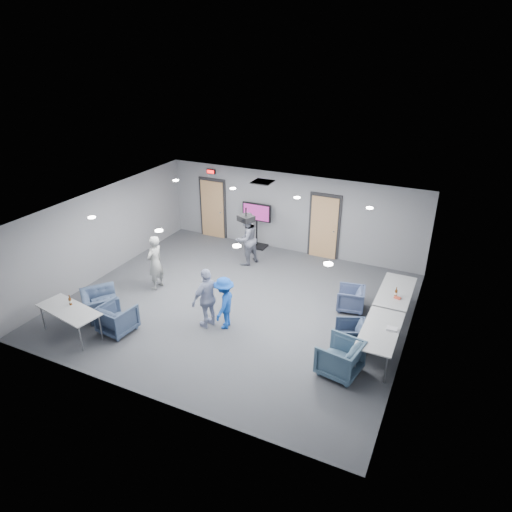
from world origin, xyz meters
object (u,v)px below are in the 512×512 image
at_px(chair_front_b, 101,304).
at_px(table_front_left, 69,311).
at_px(person_b, 246,239).
at_px(table_right_b, 381,330).
at_px(person_c, 208,298).
at_px(chair_right_c, 340,358).
at_px(chair_right_b, 352,335).
at_px(person_d, 224,303).
at_px(chair_right_a, 351,299).
at_px(person_a, 155,263).
at_px(bottle_right, 396,293).
at_px(chair_front_a, 117,318).
at_px(bottle_front, 70,301).
at_px(projector, 246,218).
at_px(table_right_a, 395,292).
at_px(tv_stand, 257,223).

distance_m(chair_front_b, table_front_left, 1.06).
bearing_deg(person_b, table_right_b, 77.96).
bearing_deg(person_c, table_front_left, -36.83).
bearing_deg(chair_right_c, chair_right_b, -170.35).
xyz_separation_m(person_d, chair_right_a, (2.66, 2.17, -0.37)).
relative_size(person_a, chair_right_a, 2.28).
xyz_separation_m(chair_front_b, bottle_right, (7.03, 2.98, 0.50)).
bearing_deg(chair_front_b, chair_right_a, -112.26).
relative_size(chair_right_a, bottle_right, 2.63).
bearing_deg(person_d, bottle_right, 108.48).
bearing_deg(person_b, table_front_left, -1.68).
relative_size(person_b, person_c, 1.09).
relative_size(chair_front_a, bottle_front, 2.99).
bearing_deg(chair_front_b, chair_front_a, -163.70).
relative_size(chair_right_b, projector, 1.48).
distance_m(chair_right_b, bottle_right, 1.76).
bearing_deg(table_right_a, bottle_right, -171.51).
distance_m(person_d, chair_right_b, 3.18).
bearing_deg(tv_stand, projector, -69.32).
distance_m(chair_front_b, bottle_right, 7.65).
height_order(person_c, chair_right_b, person_c).
bearing_deg(chair_right_a, table_right_b, 23.22).
height_order(chair_right_c, table_front_left, chair_right_c).
distance_m(chair_front_a, table_right_b, 6.34).
bearing_deg(chair_front_a, person_c, -142.23).
bearing_deg(table_right_a, person_b, 77.04).
relative_size(chair_right_b, chair_right_c, 0.82).
height_order(chair_right_c, projector, projector).
distance_m(person_a, person_d, 2.93).
bearing_deg(person_d, table_right_b, 87.07).
xyz_separation_m(person_a, chair_right_c, (5.89, -1.43, -0.42)).
distance_m(chair_right_c, projector, 4.31).
distance_m(chair_right_b, table_front_left, 6.82).
bearing_deg(table_front_left, person_a, 90.95).
height_order(person_b, chair_right_b, person_b).
distance_m(chair_right_b, chair_right_c, 1.04).
height_order(chair_front_a, table_right_b, chair_front_a).
height_order(chair_front_b, tv_stand, tv_stand).
bearing_deg(chair_right_a, chair_right_c, -0.12).
height_order(chair_right_a, bottle_front, bottle_front).
bearing_deg(table_right_b, chair_right_c, 146.24).
bearing_deg(bottle_front, chair_right_b, 19.37).
relative_size(person_d, table_right_a, 0.71).
relative_size(chair_right_b, tv_stand, 0.45).
relative_size(person_d, bottle_front, 5.14).
bearing_deg(table_right_b, tv_stand, 49.70).
relative_size(table_front_left, tv_stand, 1.13).
relative_size(chair_front_a, chair_front_b, 0.79).
relative_size(person_b, table_right_a, 0.89).
bearing_deg(table_right_a, table_right_b, -180.00).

